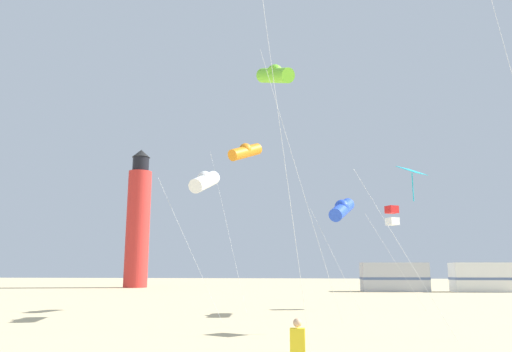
{
  "coord_description": "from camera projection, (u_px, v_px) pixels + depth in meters",
  "views": [
    {
      "loc": [
        1.97,
        -6.49,
        2.3
      ],
      "look_at": [
        0.07,
        11.15,
        5.74
      ],
      "focal_mm": 33.26,
      "sensor_mm": 36.0,
      "label": 1
    }
  ],
  "objects": [
    {
      "name": "kite_diamond_cyan",
      "position": [
        411.0,
        176.0,
        18.27
      ],
      "size": [
        2.89,
        2.89,
        6.2
      ],
      "color": "silver",
      "rests_on": "ground"
    },
    {
      "name": "kite_tube_orange",
      "position": [
        245.0,
        151.0,
        28.24
      ],
      "size": [
        3.06,
        3.28,
        9.82
      ],
      "color": "silver",
      "rests_on": "ground"
    },
    {
      "name": "kite_tube_lime",
      "position": [
        275.0,
        75.0,
        22.38
      ],
      "size": [
        3.8,
        3.99,
        11.97
      ],
      "color": "silver",
      "rests_on": "ground"
    },
    {
      "name": "lighthouse_distant",
      "position": [
        138.0,
        221.0,
        57.5
      ],
      "size": [
        2.8,
        2.8,
        16.8
      ],
      "color": "red",
      "rests_on": "ground"
    },
    {
      "name": "rv_van_silver",
      "position": [
        394.0,
        277.0,
        46.9
      ],
      "size": [
        6.56,
        2.68,
        2.8
      ],
      "rotation": [
        0.0,
        0.0,
        0.05
      ],
      "color": "#B7BABF",
      "rests_on": "ground"
    },
    {
      "name": "kite_tube_white",
      "position": [
        205.0,
        181.0,
        23.31
      ],
      "size": [
        3.29,
        3.24,
        7.2
      ],
      "color": "silver",
      "rests_on": "ground"
    },
    {
      "name": "kite_flyer_standing",
      "position": [
        298.0,
        343.0,
        10.84
      ],
      "size": [
        0.35,
        0.51,
        1.16
      ],
      "rotation": [
        0.0,
        0.0,
        3.11
      ],
      "color": "yellow",
      "rests_on": "ground"
    },
    {
      "name": "kite_tube_blue",
      "position": [
        342.0,
        209.0,
        24.91
      ],
      "size": [
        2.45,
        2.95,
        6.04
      ],
      "color": "silver",
      "rests_on": "ground"
    },
    {
      "name": "kite_box_scarlet",
      "position": [
        392.0,
        216.0,
        28.1
      ],
      "size": [
        2.95,
        2.14,
        5.92
      ],
      "color": "silver",
      "rests_on": "ground"
    },
    {
      "name": "rv_van_white",
      "position": [
        486.0,
        277.0,
        46.13
      ],
      "size": [
        6.51,
        2.54,
        2.8
      ],
      "rotation": [
        0.0,
        0.0,
        0.03
      ],
      "color": "white",
      "rests_on": "ground"
    }
  ]
}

